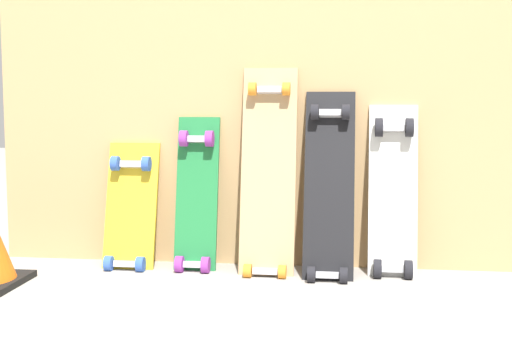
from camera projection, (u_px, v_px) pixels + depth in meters
name	position (u px, v px, depth m)	size (l,w,h in m)	color
ground_plane	(258.00, 267.00, 2.75)	(12.00, 12.00, 0.00)	#9E9991
plywood_wall_panel	(261.00, 86.00, 2.75)	(2.10, 0.04, 1.41)	tan
skateboard_yellow	(130.00, 214.00, 2.75)	(0.20, 0.20, 0.55)	gold
skateboard_green	(196.00, 201.00, 2.72)	(0.16, 0.19, 0.65)	#1E7238
skateboard_natural	(268.00, 180.00, 2.66)	(0.21, 0.23, 0.85)	tan
skateboard_black	(329.00, 193.00, 2.61)	(0.19, 0.28, 0.75)	black
skateboard_white	(393.00, 198.00, 2.63)	(0.18, 0.19, 0.69)	silver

